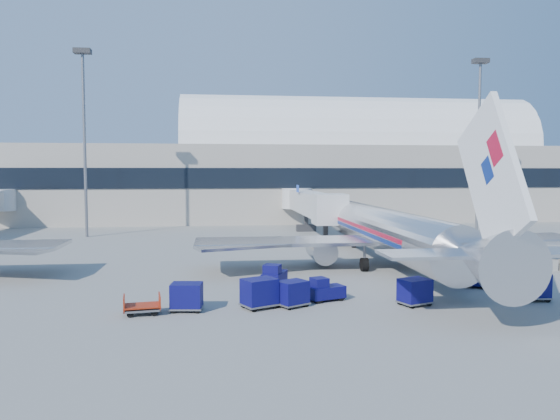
{
  "coord_description": "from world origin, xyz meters",
  "views": [
    {
      "loc": [
        -4.3,
        -38.43,
        7.91
      ],
      "look_at": [
        0.92,
        6.0,
        4.79
      ],
      "focal_mm": 35.0,
      "sensor_mm": 36.0,
      "label": 1
    }
  ],
  "objects": [
    {
      "name": "ground",
      "position": [
        0.0,
        0.0,
        0.0
      ],
      "size": [
        260.0,
        260.0,
        0.0
      ],
      "primitive_type": "plane",
      "color": "gray",
      "rests_on": "ground"
    },
    {
      "name": "terminal",
      "position": [
        -13.6,
        55.96,
        7.52
      ],
      "size": [
        170.0,
        28.15,
        21.0
      ],
      "color": "#B2AA9E",
      "rests_on": "ground"
    },
    {
      "name": "airliner_main",
      "position": [
        10.0,
        4.51,
        2.93
      ],
      "size": [
        32.0,
        37.26,
        12.07
      ],
      "color": "silver",
      "rests_on": "ground"
    },
    {
      "name": "jetbridge_near",
      "position": [
        7.6,
        30.81,
        3.93
      ],
      "size": [
        4.4,
        27.5,
        6.25
      ],
      "color": "silver",
      "rests_on": "ground"
    },
    {
      "name": "mast_west",
      "position": [
        -20.0,
        30.0,
        14.79
      ],
      "size": [
        2.0,
        1.2,
        22.6
      ],
      "color": "slate",
      "rests_on": "ground"
    },
    {
      "name": "mast_east",
      "position": [
        30.0,
        30.0,
        14.79
      ],
      "size": [
        2.0,
        1.2,
        22.6
      ],
      "color": "slate",
      "rests_on": "ground"
    },
    {
      "name": "barrier_near",
      "position": [
        18.0,
        2.0,
        0.45
      ],
      "size": [
        3.0,
        0.55,
        0.9
      ],
      "primitive_type": "cube",
      "color": "#9E9E96",
      "rests_on": "ground"
    },
    {
      "name": "barrier_mid",
      "position": [
        21.3,
        2.0,
        0.45
      ],
      "size": [
        3.0,
        0.55,
        0.9
      ],
      "primitive_type": "cube",
      "color": "#9E9E96",
      "rests_on": "ground"
    },
    {
      "name": "tug_lead",
      "position": [
        2.3,
        -5.91,
        0.67
      ],
      "size": [
        2.5,
        1.83,
        1.47
      ],
      "rotation": [
        0.0,
        0.0,
        0.35
      ],
      "color": "#0B0A4F",
      "rests_on": "ground"
    },
    {
      "name": "tug_right",
      "position": [
        13.04,
        -3.09,
        0.74
      ],
      "size": [
        2.79,
        2.24,
        1.63
      ],
      "rotation": [
        0.0,
        0.0,
        -0.47
      ],
      "color": "#0B0A4F",
      "rests_on": "ground"
    },
    {
      "name": "tug_left",
      "position": [
        -0.39,
        -1.51,
        0.74
      ],
      "size": [
        2.1,
        2.78,
        1.63
      ],
      "rotation": [
        0.0,
        0.0,
        1.18
      ],
      "color": "#0B0A4F",
      "rests_on": "ground"
    },
    {
      "name": "cart_train_a",
      "position": [
        0.12,
        -7.14,
        0.82
      ],
      "size": [
        2.17,
        2.02,
        1.53
      ],
      "rotation": [
        0.0,
        0.0,
        0.53
      ],
      "color": "#0B0A4F",
      "rests_on": "ground"
    },
    {
      "name": "cart_train_b",
      "position": [
        -1.84,
        -7.24,
        0.92
      ],
      "size": [
        2.42,
        2.21,
        1.73
      ],
      "rotation": [
        0.0,
        0.0,
        0.46
      ],
      "color": "#0B0A4F",
      "rests_on": "ground"
    },
    {
      "name": "cart_train_c",
      "position": [
        -6.0,
        -7.42,
        0.85
      ],
      "size": [
        1.97,
        1.59,
        1.6
      ],
      "rotation": [
        0.0,
        0.0,
        -0.12
      ],
      "color": "#0B0A4F",
      "rests_on": "ground"
    },
    {
      "name": "cart_solo_near",
      "position": [
        7.38,
        -7.66,
        0.84
      ],
      "size": [
        2.17,
        1.93,
        1.58
      ],
      "rotation": [
        0.0,
        0.0,
        0.37
      ],
      "color": "#0B0A4F",
      "rests_on": "ground"
    },
    {
      "name": "cart_solo_far",
      "position": [
        15.01,
        -7.23,
        0.93
      ],
      "size": [
        2.1,
        1.67,
        1.74
      ],
      "rotation": [
        0.0,
        0.0,
        -0.09
      ],
      "color": "#0B0A4F",
      "rests_on": "ground"
    },
    {
      "name": "cart_open_red",
      "position": [
        -8.41,
        -7.89,
        0.39
      ],
      "size": [
        2.19,
        1.69,
        0.54
      ],
      "rotation": [
        0.0,
        0.0,
        0.14
      ],
      "color": "slate",
      "rests_on": "ground"
    }
  ]
}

